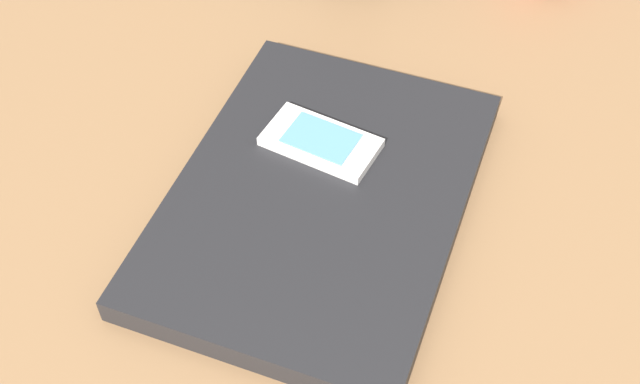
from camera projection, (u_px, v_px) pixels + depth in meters
desk_surface at (286, 265)px, 67.13cm from camera, size 120.00×80.00×3.00cm
laptop_closed at (320, 198)px, 68.30cm from camera, size 38.12×32.55×2.35cm
cell_phone_on_laptop at (321, 142)px, 70.29cm from camera, size 9.05×11.00×0.98cm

